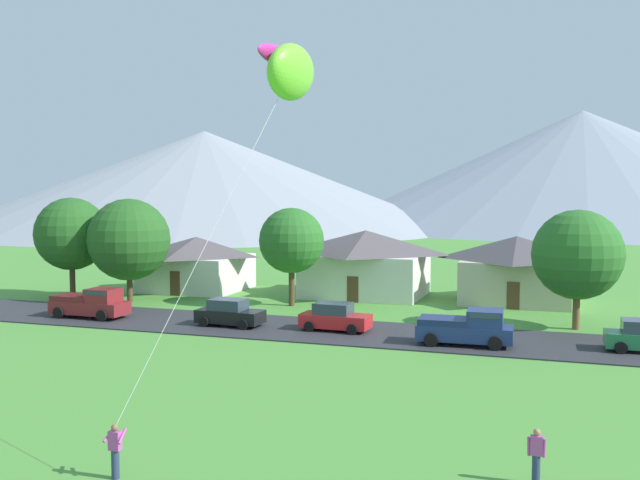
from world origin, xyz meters
TOP-DOWN VIEW (x-y plane):
  - road_strip at (0.00, 31.34)m, footprint 160.00×7.56m
  - mountain_west_ridge at (-65.12, 132.12)m, footprint 109.23×109.23m
  - mountain_central_ridge at (13.03, 167.30)m, footprint 116.39×116.39m
  - house_leftmost at (-20.95, 45.01)m, footprint 8.44×7.98m
  - house_left_center at (5.44, 46.56)m, footprint 8.63×7.65m
  - house_right_center at (-6.38, 46.45)m, footprint 9.98×8.40m
  - tree_near_left at (-10.26, 39.65)m, footprint 4.84×4.84m
  - tree_center at (9.58, 36.75)m, footprint 5.54×5.54m
  - tree_right_of_center at (-22.77, 37.60)m, footprint 6.27×6.27m
  - tree_near_right at (-27.98, 37.59)m, footprint 5.72×5.72m
  - parked_car_red_west_end at (-4.36, 31.38)m, footprint 4.26×2.19m
  - parked_car_black_mid_west at (-11.10, 30.75)m, footprint 4.27×2.21m
  - pickup_truck_maroon_west_side at (-21.11, 30.48)m, footprint 5.23×2.38m
  - pickup_truck_navy_east_side at (3.78, 29.76)m, footprint 5.28×2.49m
  - kite_flyer_with_kite at (-0.44, 13.13)m, footprint 4.79×7.14m
  - watcher_person at (7.98, 11.49)m, footprint 0.56×0.24m

SIDE VIEW (x-z plane):
  - road_strip at x=0.00m, z-range 0.00..0.08m
  - parked_car_red_west_end at x=-4.36m, z-range 0.03..1.71m
  - parked_car_black_mid_west at x=-11.10m, z-range 0.03..1.71m
  - watcher_person at x=7.98m, z-range 0.04..1.71m
  - pickup_truck_maroon_west_side at x=-21.11m, z-range 0.06..2.06m
  - pickup_truck_navy_east_side at x=3.78m, z-range 0.06..2.06m
  - house_leftmost at x=-20.95m, z-range 0.08..4.64m
  - house_left_center at x=5.44m, z-range 0.09..5.16m
  - house_right_center at x=-6.38m, z-range 0.09..5.39m
  - tree_center at x=9.58m, z-range 0.93..8.34m
  - tree_right_of_center at x=-22.77m, z-range 0.82..8.73m
  - tree_near_left at x=-10.26m, z-range 1.20..8.48m
  - tree_near_right at x=-27.98m, z-range 1.12..9.10m
  - mountain_west_ridge at x=-65.12m, z-range 0.00..21.05m
  - kite_flyer_with_kite at x=-0.44m, z-range 5.66..19.36m
  - mountain_central_ridge at x=13.03m, z-range 0.00..26.43m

